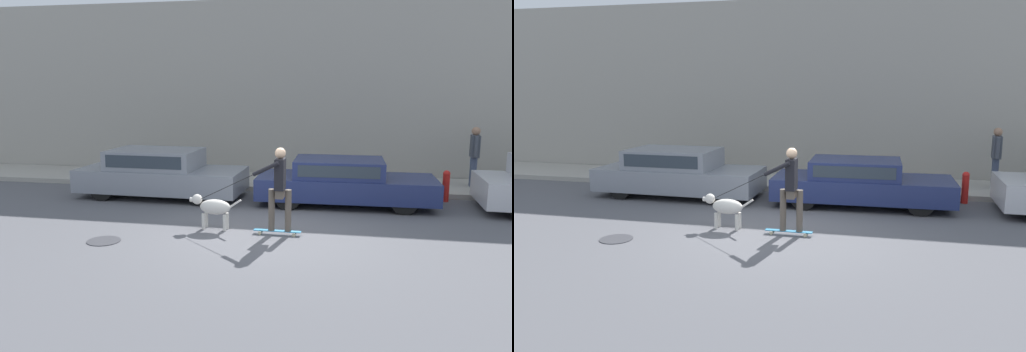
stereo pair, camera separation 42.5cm
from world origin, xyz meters
TOP-DOWN VIEW (x-y plane):
  - ground_plane at (0.00, 0.00)m, footprint 36.00×36.00m
  - back_wall at (0.00, 6.28)m, footprint 32.00×0.30m
  - sidewalk_curb at (0.00, 4.94)m, footprint 30.00×2.33m
  - parked_car_0 at (-3.39, 2.70)m, footprint 4.35×1.84m
  - parked_car_1 at (1.37, 2.70)m, footprint 4.33×1.77m
  - dog at (-1.21, 0.03)m, footprint 1.10×0.35m
  - skateboarder at (0.18, -0.11)m, footprint 2.17×0.52m
  - pedestrian_with_bag at (4.85, 5.00)m, footprint 0.27×0.72m
  - manhole_cover at (-3.02, -1.16)m, footprint 0.63×0.63m
  - fire_hydrant at (3.90, 3.52)m, footprint 0.18×0.18m

SIDE VIEW (x-z plane):
  - ground_plane at x=0.00m, z-range 0.00..0.00m
  - manhole_cover at x=-3.02m, z-range 0.00..0.01m
  - sidewalk_curb at x=0.00m, z-range 0.00..0.14m
  - fire_hydrant at x=3.90m, z-range 0.02..0.82m
  - dog at x=-1.21m, z-range 0.11..0.82m
  - parked_car_1 at x=1.37m, z-range -0.01..1.13m
  - parked_car_0 at x=-3.39m, z-range -0.02..1.24m
  - skateboarder at x=0.18m, z-range 0.13..1.86m
  - pedestrian_with_bag at x=4.85m, z-range 0.22..1.87m
  - back_wall at x=0.00m, z-range 0.00..5.51m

